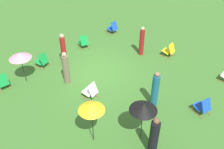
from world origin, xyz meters
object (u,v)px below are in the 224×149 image
Objects in this scene: deckchair_7 at (169,50)px; umbrella_0 at (143,107)px; deckchair_3 at (203,107)px; deckchair_8 at (113,28)px; person_4 at (64,50)px; umbrella_2 at (20,56)px; umbrella_1 at (91,107)px; deckchair_1 at (91,91)px; deckchair_6 at (42,61)px; person_2 at (154,137)px; person_0 at (155,90)px; deckchair_2 at (84,42)px; person_1 at (142,42)px; deckchair_4 at (2,82)px; person_3 at (66,69)px.

umbrella_0 is (5.82, 2.73, 1.30)m from deckchair_7.
deckchair_3 is 1.02× the size of deckchair_8.
umbrella_2 is at bearing 164.96° from person_4.
deckchair_1 is at bearing -128.44° from umbrella_1.
person_2 is (0.15, 7.68, 0.45)m from deckchair_6.
umbrella_0 reaches higher than person_0.
deckchair_3 is at bearing 107.06° from deckchair_2.
deckchair_1 is 0.97× the size of deckchair_2.
deckchair_3 is at bearing 69.66° from deckchair_8.
deckchair_1 is at bearing 34.09° from deckchair_8.
person_2 is at bearing -116.49° from person_1.
deckchair_8 is at bearing -160.16° from deckchair_2.
deckchair_1 is 3.24m from person_4.
deckchair_6 is 6.09m from umbrella_1.
person_4 is (-1.14, -6.97, 0.10)m from person_2.
deckchair_3 is 3.16m from person_2.
deckchair_4 is 7.72m from person_1.
person_1 is (1.00, -1.28, 0.48)m from deckchair_7.
umbrella_1 reaches higher than deckchair_4.
umbrella_2 is (-1.05, 0.26, 1.15)m from deckchair_4.
person_0 is (-4.28, 5.88, 0.47)m from deckchair_4.
person_3 is at bearing -170.48° from person_1.
deckchair_6 is at bearing -158.21° from umbrella_2.
umbrella_2 is 0.95× the size of person_2.
umbrella_1 reaches higher than deckchair_2.
person_1 is (-6.16, 2.44, -0.68)m from umbrella_2.
umbrella_2 is at bearing -33.01° from deckchair_7.
deckchair_8 is (-7.97, -0.44, 0.00)m from deckchair_4.
person_4 is at bearing 99.24° from person_0.
deckchair_7 is at bearing -168.04° from umbrella_1.
person_0 reaches higher than deckchair_2.
person_4 is at bearing 177.02° from deckchair_4.
deckchair_4 is at bearing 125.64° from person_0.
umbrella_1 is 5.63m from person_4.
deckchair_6 is (0.22, -3.81, 0.00)m from deckchair_1.
person_4 is at bearing 139.97° from person_2.
deckchair_6 is at bearing 134.11° from person_4.
umbrella_0 is at bearing 134.97° from person_2.
person_4 is (4.85, -3.53, 0.55)m from deckchair_7.
umbrella_0 is 6.32m from person_1.
deckchair_7 is 0.47× the size of person_1.
deckchair_1 is at bearing 143.91° from person_2.
deckchair_2 is 0.49× the size of person_2.
deckchair_3 is at bearing 119.93° from umbrella_2.
deckchair_3 is at bearing 111.59° from deckchair_1.
person_4 is (3.86, -2.26, 0.07)m from person_1.
deckchair_7 is at bearing -31.81° from person_1.
umbrella_0 is at bearing 49.66° from deckchair_8.
deckchair_1 is 1.01× the size of deckchair_8.
deckchair_4 is 1.58m from umbrella_2.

